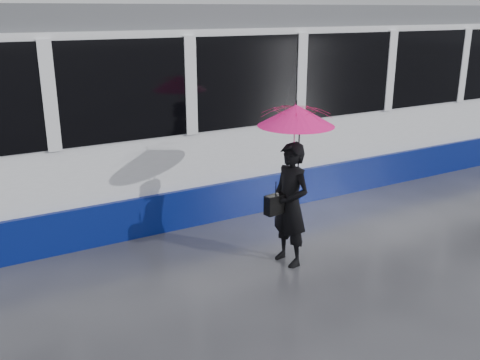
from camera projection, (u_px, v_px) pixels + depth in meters
ground at (172, 271)px, 7.01m from camera, size 90.00×90.00×0.00m
rails at (114, 211)px, 9.07m from camera, size 34.00×1.51×0.02m
woman at (290, 205)px, 7.01m from camera, size 0.48×0.66×1.66m
umbrella at (296, 130)px, 6.73m from camera, size 1.10×1.10×1.12m
handbag at (275, 204)px, 6.91m from camera, size 0.31×0.17×0.44m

